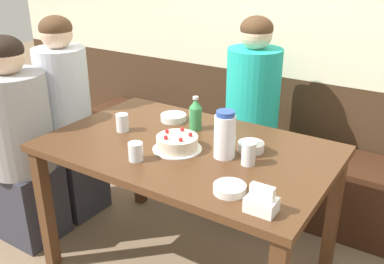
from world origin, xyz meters
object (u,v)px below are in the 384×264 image
person_teal_shirt (251,126)px  person_grey_tee (68,126)px  glass_water_tall (136,152)px  water_pitcher (225,135)px  bowl_rice_small (173,118)px  glass_tumbler_short (122,123)px  glass_shot_small (249,154)px  bowl_soup_white (230,189)px  person_pale_blue_shirt (20,145)px  birthday_cake (177,143)px  bench_seat (255,169)px  napkin_holder (262,202)px  soju_bottle (195,114)px  bowl_side_dish (251,147)px

person_teal_shirt → person_grey_tee: 1.13m
person_grey_tee → glass_water_tall: bearing=-22.2°
water_pitcher → bowl_rice_small: 0.52m
water_pitcher → glass_tumbler_short: 0.59m
glass_tumbler_short → glass_shot_small: (0.71, 0.01, 0.01)m
bowl_soup_white → bowl_rice_small: size_ratio=0.91×
glass_water_tall → glass_shot_small: glass_shot_small is taller
person_pale_blue_shirt → water_pitcher: bearing=12.1°
person_teal_shirt → bowl_soup_white: bearing=20.5°
person_grey_tee → birthday_cake: bearing=-9.2°
glass_shot_small → person_teal_shirt: person_teal_shirt is taller
glass_tumbler_short → person_grey_tee: (-0.56, 0.12, -0.19)m
bench_seat → glass_tumbler_short: size_ratio=29.48×
birthday_cake → person_teal_shirt: (0.03, 0.75, -0.16)m
bench_seat → birthday_cake: size_ratio=11.68×
person_teal_shirt → person_pale_blue_shirt: size_ratio=1.05×
bowl_rice_small → glass_water_tall: 0.50m
person_pale_blue_shirt → birthday_cake: bearing=11.8°
napkin_holder → glass_water_tall: bearing=173.3°
bench_seat → napkin_holder: 1.38m
soju_bottle → person_teal_shirt: bearing=79.6°
water_pitcher → napkin_holder: water_pitcher is taller
napkin_holder → bowl_rice_small: napkin_holder is taller
soju_bottle → bowl_soup_white: size_ratio=1.39×
bench_seat → soju_bottle: bearing=-96.8°
napkin_holder → glass_tumbler_short: napkin_holder is taller
napkin_holder → person_pale_blue_shirt: person_pale_blue_shirt is taller
glass_water_tall → napkin_holder: bearing=-6.7°
birthday_cake → glass_shot_small: glass_shot_small is taller
person_pale_blue_shirt → person_teal_shirt: bearing=44.7°
soju_bottle → glass_tumbler_short: soju_bottle is taller
glass_tumbler_short → soju_bottle: bearing=36.4°
water_pitcher → bowl_soup_white: 0.32m
person_pale_blue_shirt → bowl_soup_white: bearing=-0.7°
bowl_rice_small → person_pale_blue_shirt: person_pale_blue_shirt is taller
person_teal_shirt → person_grey_tee: bearing=-57.8°
napkin_holder → bench_seat: bearing=114.5°
napkin_holder → bowl_side_dish: bearing=119.6°
bowl_soup_white → bowl_rice_small: (-0.61, 0.50, 0.00)m
birthday_cake → glass_water_tall: birthday_cake is taller
bowl_side_dish → person_grey_tee: size_ratio=0.10×
soju_bottle → glass_shot_small: 0.46m
napkin_holder → glass_tumbler_short: 0.95m
bowl_soup_white → person_pale_blue_shirt: (-1.31, 0.02, -0.15)m
water_pitcher → bench_seat: bearing=103.7°
water_pitcher → glass_water_tall: size_ratio=2.63×
birthday_cake → person_pale_blue_shirt: bearing=-168.2°
napkin_holder → person_teal_shirt: size_ratio=0.09×
birthday_cake → water_pitcher: size_ratio=1.06×
bowl_side_dish → napkin_holder: bearing=-60.4°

